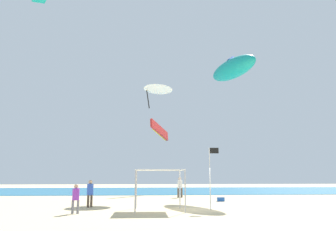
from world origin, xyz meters
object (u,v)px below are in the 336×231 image
object	(u,v)px
banner_flag	(211,172)
kite_parafoil_red	(159,130)
person_leftmost	(76,196)
kite_inflatable_teal	(233,68)
kite_delta_white	(158,87)
canopy_tent	(159,172)
cooler_box	(221,199)
person_central	(90,191)
person_near_tent	(180,185)

from	to	relation	value
banner_flag	kite_parafoil_red	distance (m)	19.38
person_leftmost	kite_inflatable_teal	size ratio (longest dim) A/B	0.22
kite_delta_white	kite_parafoil_red	size ratio (longest dim) A/B	1.12
canopy_tent	kite_inflatable_teal	distance (m)	17.60
kite_inflatable_teal	banner_flag	bearing A→B (deg)	137.02
person_leftmost	kite_delta_white	distance (m)	16.03
banner_flag	cooler_box	xyz separation A→B (m)	(2.05, 6.51, -2.07)
person_central	kite_inflatable_teal	world-z (taller)	kite_inflatable_teal
canopy_tent	kite_parafoil_red	world-z (taller)	kite_parafoil_red
banner_flag	kite_delta_white	size ratio (longest dim) A/B	0.97
person_central	kite_parafoil_red	xyz separation A→B (m)	(5.29, 16.37, 6.24)
person_near_tent	kite_delta_white	world-z (taller)	kite_delta_white
person_central	banner_flag	xyz separation A→B (m)	(7.61, -2.21, 1.22)
kite_inflatable_teal	kite_delta_white	world-z (taller)	kite_inflatable_teal
banner_flag	kite_inflatable_teal	size ratio (longest dim) A/B	0.52
banner_flag	kite_parafoil_red	bearing A→B (deg)	97.10
person_central	kite_delta_white	distance (m)	13.39
kite_parafoil_red	cooler_box	bearing A→B (deg)	-124.92
person_leftmost	person_central	size ratio (longest dim) A/B	0.91
kite_delta_white	kite_parafoil_red	world-z (taller)	kite_delta_white
person_near_tent	person_central	world-z (taller)	person_near_tent
person_leftmost	banner_flag	bearing A→B (deg)	-170.01
person_near_tent	person_leftmost	bearing A→B (deg)	-130.70
person_near_tent	cooler_box	xyz separation A→B (m)	(2.76, -4.71, -0.93)
person_central	kite_delta_white	bearing A→B (deg)	2.93
banner_flag	kite_inflatable_teal	distance (m)	16.34
kite_delta_white	kite_parafoil_red	distance (m)	8.64
kite_delta_white	kite_inflatable_teal	bearing A→B (deg)	41.73
person_central	person_near_tent	bearing A→B (deg)	-4.64
banner_flag	kite_inflatable_teal	xyz separation A→B (m)	(4.82, 11.57, 10.49)
canopy_tent	kite_parafoil_red	bearing A→B (deg)	87.35
cooler_box	kite_inflatable_teal	bearing A→B (deg)	61.32
person_leftmost	kite_inflatable_teal	xyz separation A→B (m)	(12.64, 12.99, 11.81)
person_central	banner_flag	bearing A→B (deg)	-73.39
person_near_tent	kite_parafoil_red	world-z (taller)	kite_parafoil_red
person_near_tent	kite_inflatable_teal	size ratio (longest dim) A/B	0.26
banner_flag	person_leftmost	bearing A→B (deg)	-169.69
canopy_tent	banner_flag	world-z (taller)	banner_flag
cooler_box	banner_flag	bearing A→B (deg)	-107.46
canopy_tent	person_leftmost	distance (m)	5.01
canopy_tent	kite_inflatable_teal	world-z (taller)	kite_inflatable_teal
person_near_tent	kite_delta_white	xyz separation A→B (m)	(-2.12, -0.69, 9.26)
banner_flag	cooler_box	distance (m)	7.13
person_central	banner_flag	distance (m)	8.02
cooler_box	kite_parafoil_red	xyz separation A→B (m)	(-4.36, 12.07, 7.09)
kite_parafoil_red	person_central	bearing A→B (deg)	-162.71
person_near_tent	kite_parafoil_red	bearing A→B (deg)	90.93
person_near_tent	person_central	xyz separation A→B (m)	(-6.90, -9.00, -0.08)
canopy_tent	kite_delta_white	size ratio (longest dim) A/B	0.74
person_central	kite_delta_white	xyz separation A→B (m)	(4.78, 8.32, 9.34)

